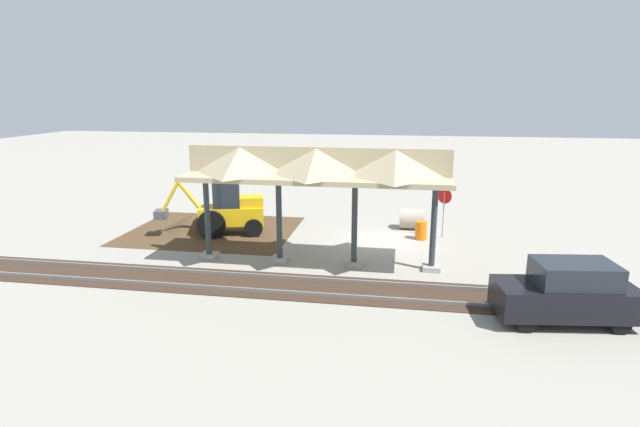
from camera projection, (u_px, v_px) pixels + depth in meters
ground_plane at (384, 241)px, 24.11m from camera, size 120.00×120.00×0.00m
dirt_work_zone at (212, 231)px, 25.90m from camera, size 8.41×7.00×0.01m
platform_canopy at (316, 166)px, 19.96m from camera, size 10.65×3.20×4.90m
rail_tracks at (377, 292)px, 17.97m from camera, size 60.00×2.58×0.15m
stop_sign at (444, 202)px, 24.29m from camera, size 0.66×0.43×2.49m
backhoe at (228, 210)px, 25.05m from camera, size 5.42×2.63×2.82m
dirt_mound at (193, 228)px, 26.43m from camera, size 5.84×5.84×1.47m
concrete_pipe at (412, 219)px, 26.16m from camera, size 1.26×1.11×1.08m
distant_parked_car at (567, 293)px, 15.44m from camera, size 4.38×2.26×1.98m
traffic_barrel at (421, 230)px, 24.31m from camera, size 0.56×0.56×0.90m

